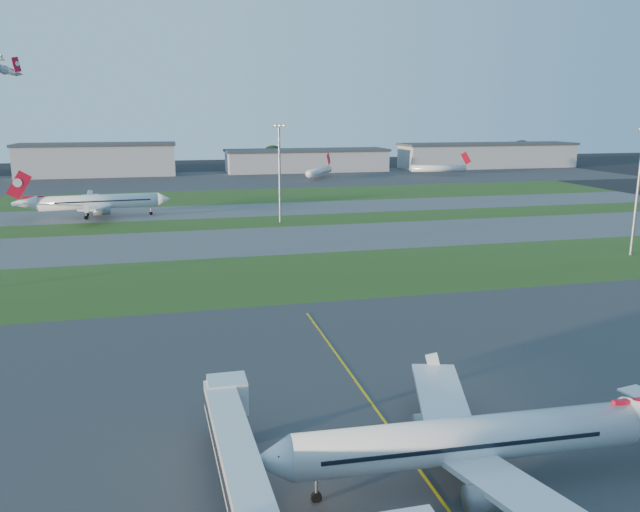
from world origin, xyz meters
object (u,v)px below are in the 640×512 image
object	(u,v)px
light_mast_centre	(280,167)
light_mast_east	(639,183)
mini_jet_far	(439,168)
mini_jet_near	(319,171)
airliner_taxiing	(98,202)
airliner_parked	(472,440)
jet_bridge	(240,473)

from	to	relation	value
light_mast_centre	light_mast_east	distance (m)	84.29
mini_jet_far	mini_jet_near	bearing A→B (deg)	-168.51
airliner_taxiing	mini_jet_near	distance (m)	124.59
airliner_taxiing	mini_jet_near	size ratio (longest dim) A/B	1.58
mini_jet_near	light_mast_east	world-z (taller)	light_mast_east
airliner_taxiing	light_mast_east	size ratio (longest dim) A/B	1.52
airliner_parked	mini_jet_near	distance (m)	237.62
airliner_taxiing	light_mast_centre	xyz separation A→B (m)	(47.84, -20.19, 10.52)
mini_jet_far	light_mast_centre	world-z (taller)	light_mast_centre
airliner_parked	airliner_taxiing	xyz separation A→B (m)	(-40.93, 142.75, 0.55)
airliner_parked	light_mast_centre	size ratio (longest dim) A/B	1.32
mini_jet_far	light_mast_centre	bearing A→B (deg)	-120.58
airliner_parked	light_mast_east	distance (m)	97.16
mini_jet_near	mini_jet_far	bearing A→B (deg)	-55.06
light_mast_centre	airliner_parked	bearing A→B (deg)	-93.22
light_mast_east	jet_bridge	bearing A→B (deg)	-142.56
airliner_parked	light_mast_centre	distance (m)	123.26
jet_bridge	airliner_taxiing	xyz separation A→B (m)	(-23.03, 143.42, 0.28)
light_mast_centre	light_mast_east	bearing A→B (deg)	-41.63
jet_bridge	light_mast_east	size ratio (longest dim) A/B	1.04
airliner_parked	light_mast_east	world-z (taller)	light_mast_east
airliner_parked	mini_jet_near	xyz separation A→B (m)	(44.53, 233.41, -0.46)
jet_bridge	mini_jet_far	bearing A→B (deg)	62.81
light_mast_centre	mini_jet_near	bearing A→B (deg)	71.25
mini_jet_near	mini_jet_far	size ratio (longest dim) A/B	0.87
airliner_parked	mini_jet_far	bearing A→B (deg)	68.72
mini_jet_near	light_mast_centre	size ratio (longest dim) A/B	0.96
airliner_parked	airliner_taxiing	world-z (taller)	airliner_taxiing
mini_jet_near	light_mast_centre	world-z (taller)	light_mast_centre
airliner_parked	mini_jet_far	distance (m)	256.57
jet_bridge	airliner_parked	world-z (taller)	airliner_parked
airliner_parked	airliner_taxiing	distance (m)	148.50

